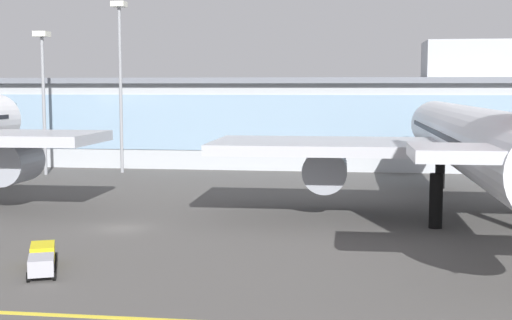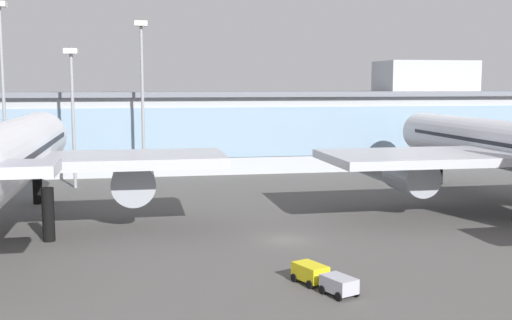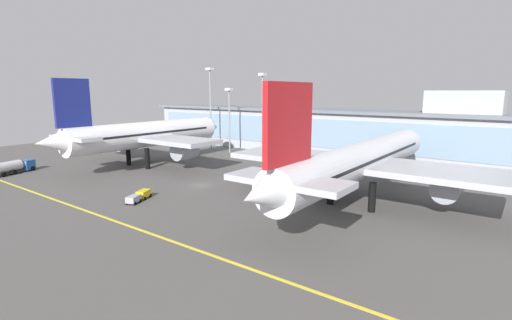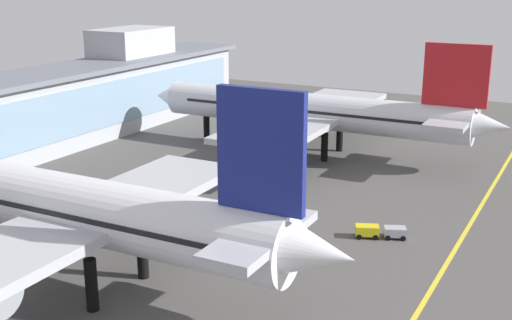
{
  "view_description": "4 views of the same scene",
  "coord_description": "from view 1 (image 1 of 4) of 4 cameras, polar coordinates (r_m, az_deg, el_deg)",
  "views": [
    {
      "loc": [
        18.87,
        -55.45,
        11.57
      ],
      "look_at": [
        9.66,
        10.88,
        4.7
      ],
      "focal_mm": 49.83,
      "sensor_mm": 36.0,
      "label": 1
    },
    {
      "loc": [
        -12.78,
        -54.4,
        14.11
      ],
      "look_at": [
        -1.2,
        8.55,
        6.37
      ],
      "focal_mm": 44.1,
      "sensor_mm": 36.0,
      "label": 2
    },
    {
      "loc": [
        51.68,
        -50.58,
        18.0
      ],
      "look_at": [
        9.55,
        5.11,
        5.27
      ],
      "focal_mm": 26.62,
      "sensor_mm": 36.0,
      "label": 3
    },
    {
      "loc": [
        -68.03,
        -33.89,
        28.89
      ],
      "look_at": [
        9.64,
        7.48,
        3.67
      ],
      "focal_mm": 46.27,
      "sensor_mm": 36.0,
      "label": 4
    }
  ],
  "objects": [
    {
      "name": "apron_light_mast_centre",
      "position": [
        97.86,
        -10.85,
        7.81
      ],
      "size": [
        1.8,
        1.8,
        22.94
      ],
      "color": "gray",
      "rests_on": "ground"
    },
    {
      "name": "apron_light_mast_east",
      "position": [
        97.83,
        -16.73,
        6.31
      ],
      "size": [
        1.8,
        1.8,
        18.84
      ],
      "color": "gray",
      "rests_on": "ground"
    },
    {
      "name": "airliner_near_right",
      "position": [
        63.85,
        16.98,
        1.43
      ],
      "size": [
        45.35,
        61.19,
        18.99
      ],
      "rotation": [
        0.0,
        0.0,
        1.58
      ],
      "color": "black",
      "rests_on": "ground"
    },
    {
      "name": "baggage_tug_near",
      "position": [
        47.25,
        -16.8,
        -7.59
      ],
      "size": [
        3.68,
        5.74,
        1.4
      ],
      "rotation": [
        0.0,
        0.0,
        1.97
      ],
      "color": "black",
      "rests_on": "ground"
    },
    {
      "name": "ground_plane",
      "position": [
        59.7,
        -10.73,
        -5.42
      ],
      "size": [
        180.0,
        180.0,
        0.0
      ],
      "primitive_type": "plane",
      "color": "#514F4C"
    },
    {
      "name": "terminal_building",
      "position": [
        104.95,
        -1.5,
        3.32
      ],
      "size": [
        125.28,
        14.0,
        18.12
      ],
      "color": "#ADB2B7",
      "rests_on": "ground"
    }
  ]
}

